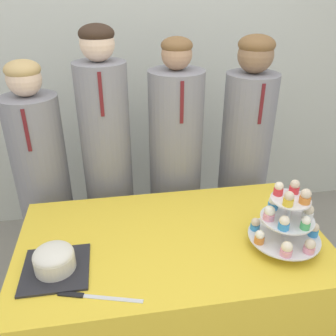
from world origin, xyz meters
name	(u,v)px	position (x,y,z in m)	size (l,w,h in m)	color
wall_back	(139,48)	(0.00, 1.79, 1.35)	(9.00, 0.06, 2.70)	silver
table	(172,299)	(0.00, 0.39, 0.38)	(1.35, 0.77, 0.75)	yellow
round_cake	(54,260)	(-0.49, 0.27, 0.80)	(0.26, 0.26, 0.11)	#232328
cake_knife	(86,296)	(-0.37, 0.11, 0.76)	(0.31, 0.10, 0.01)	silver
cupcake_stand	(287,220)	(0.46, 0.26, 0.89)	(0.30, 0.30, 0.30)	silver
student_0	(45,192)	(-0.64, 1.02, 0.67)	(0.30, 0.30, 1.43)	gray
student_1	(109,174)	(-0.27, 1.02, 0.76)	(0.28, 0.28, 1.59)	gray
student_2	(175,176)	(0.13, 1.02, 0.71)	(0.31, 0.32, 1.52)	gray
student_3	(243,168)	(0.56, 1.02, 0.73)	(0.30, 0.30, 1.52)	gray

